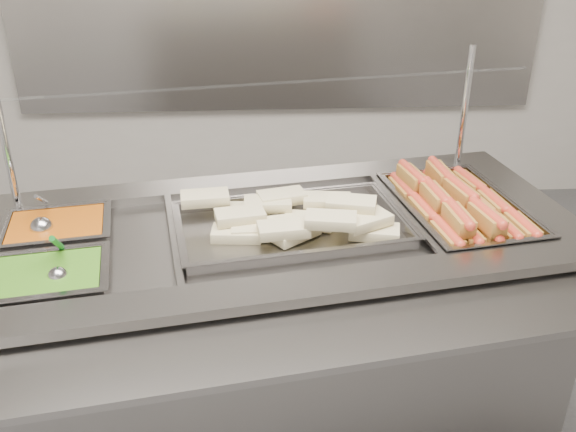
{
  "coord_description": "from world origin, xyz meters",
  "views": [
    {
      "loc": [
        -0.16,
        -1.25,
        1.75
      ],
      "look_at": [
        -0.06,
        0.45,
        0.89
      ],
      "focal_mm": 40.0,
      "sensor_mm": 36.0,
      "label": 1
    }
  ],
  "objects": [
    {
      "name": "steam_counter",
      "position": [
        -0.11,
        0.44,
        0.43
      ],
      "size": [
        1.93,
        1.1,
        0.87
      ],
      "color": "slate",
      "rests_on": "ground"
    },
    {
      "name": "ladle",
      "position": [
        -0.78,
        0.45,
        0.88
      ],
      "size": [
        0.07,
        0.19,
        0.14
      ],
      "color": "#B3B3B8",
      "rests_on": "pan_beans"
    },
    {
      "name": "hotdogs_in_buns",
      "position": [
        0.48,
        0.54,
        0.87
      ],
      "size": [
        0.37,
        0.54,
        0.11
      ],
      "color": "#9A5E20",
      "rests_on": "pan_hotdogs"
    },
    {
      "name": "pan_peas",
      "position": [
        -0.7,
        0.19,
        0.83
      ],
      "size": [
        0.33,
        0.28,
        0.1
      ],
      "color": "gray",
      "rests_on": "steam_counter"
    },
    {
      "name": "pan_hotdogs",
      "position": [
        0.49,
        0.54,
        0.83
      ],
      "size": [
        0.41,
        0.58,
        0.1
      ],
      "color": "gray",
      "rests_on": "steam_counter"
    },
    {
      "name": "tray_rail",
      "position": [
        -0.02,
        -0.05,
        0.82
      ],
      "size": [
        1.76,
        0.64,
        0.05
      ],
      "color": "gray",
      "rests_on": "steam_counter"
    },
    {
      "name": "serving_spoon",
      "position": [
        -0.67,
        0.19,
        0.88
      ],
      "size": [
        0.06,
        0.17,
        0.14
      ],
      "color": "#B3B3B8",
      "rests_on": "pan_peas"
    },
    {
      "name": "pan_beans",
      "position": [
        -0.75,
        0.47,
        0.83
      ],
      "size": [
        0.33,
        0.28,
        0.1
      ],
      "color": "gray",
      "rests_on": "steam_counter"
    },
    {
      "name": "tortilla_wraps",
      "position": [
        -0.05,
        0.45,
        0.88
      ],
      "size": [
        0.66,
        0.32,
        0.1
      ],
      "color": "beige",
      "rests_on": "pan_wraps"
    },
    {
      "name": "sneeze_guard",
      "position": [
        -0.14,
        0.65,
        1.22
      ],
      "size": [
        1.62,
        0.55,
        0.43
      ],
      "color": "silver",
      "rests_on": "steam_counter"
    },
    {
      "name": "pan_wraps",
      "position": [
        -0.05,
        0.45,
        0.84
      ],
      "size": [
        0.71,
        0.49,
        0.07
      ],
      "color": "gray",
      "rests_on": "steam_counter"
    },
    {
      "name": "back_panel",
      "position": [
        0.0,
        2.45,
        1.2
      ],
      "size": [
        3.0,
        0.04,
        1.2
      ],
      "primitive_type": "cube",
      "color": "gray",
      "rests_on": "ground"
    }
  ]
}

